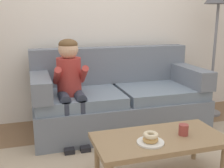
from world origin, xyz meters
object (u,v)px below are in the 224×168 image
Objects in this scene: donut at (151,139)px; toy_controller at (178,146)px; person_child at (70,81)px; couch at (118,100)px; floor_lamp at (218,6)px; coffee_table at (159,142)px; mug at (183,130)px.

toy_controller is at bearing 43.13° from donut.
donut is at bearing -66.95° from person_child.
toy_controller is (0.41, -0.74, -0.32)m from couch.
donut is (0.45, -1.05, -0.26)m from person_child.
couch is 8.87× the size of toy_controller.
floor_lamp is (1.37, 0.08, 1.12)m from couch.
person_child is at bearing 120.03° from coffee_table.
donut is 0.33m from mug.
floor_lamp reaches higher than toy_controller.
mug is 0.65m from toy_controller.
coffee_table is at bearing -59.97° from person_child.
coffee_table is (-0.03, -1.18, -0.00)m from couch.
person_child is (-0.56, 0.98, 0.33)m from coffee_table.
coffee_table is 0.61× the size of floor_lamp.
coffee_table is at bearing -91.64° from couch.
floor_lamp is (1.20, 1.28, 1.03)m from mug.
donut is 1.33× the size of mug.
person_child is 1.28m from mug.
person_child is 2.14m from floor_lamp.
couch is at bearing 98.17° from mug.
coffee_table is 1.17m from person_child.
person_child reaches higher than couch.
floor_lamp is at bearing 42.03° from coffee_table.
mug is at bearing -133.08° from floor_lamp.
donut reaches higher than toy_controller.
mug is (0.17, -1.20, 0.08)m from couch.
coffee_table is 0.96× the size of person_child.
couch is 1.21m from mug.
coffee_table is at bearing -137.97° from floor_lamp.
person_child is at bearing 127.84° from mug.
couch is at bearing 88.36° from coffee_table.
person_child is at bearing 132.13° from toy_controller.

